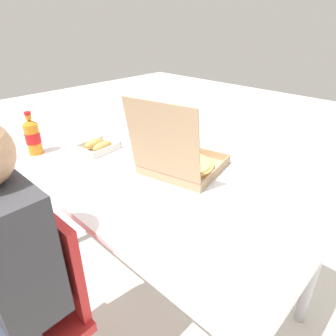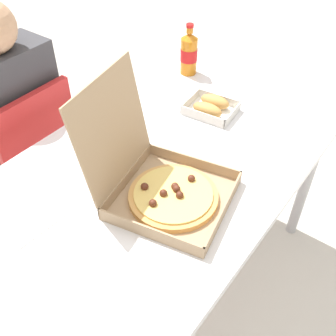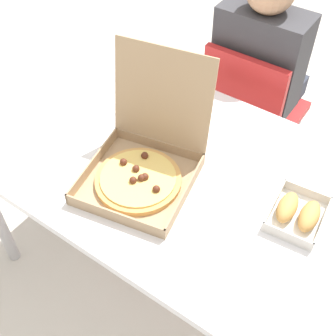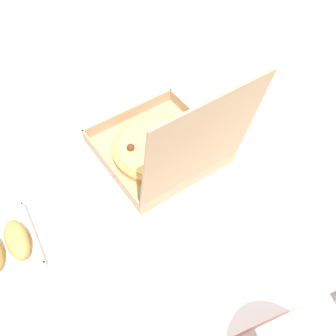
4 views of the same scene
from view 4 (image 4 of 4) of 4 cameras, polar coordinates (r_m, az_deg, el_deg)
ground_plane at (r=1.71m, az=-1.39°, el=-17.52°), size 10.00×10.00×0.00m
dining_table at (r=1.12m, az=-2.02°, el=-5.64°), size 1.49×0.84×0.72m
pizza_box_open at (r=1.10m, az=-0.52°, el=3.23°), size 0.40×0.45×0.37m
bread_side_box at (r=1.03m, az=-23.13°, el=-10.69°), size 0.17×0.20×0.06m
paper_menu at (r=1.12m, az=18.74°, el=-3.28°), size 0.22×0.16×0.00m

